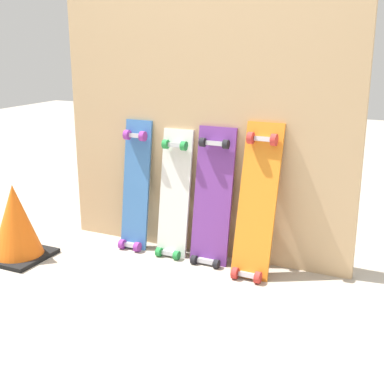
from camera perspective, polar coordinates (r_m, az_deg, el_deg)
ground_plane at (r=3.12m, az=0.56°, el=-6.80°), size 12.00×12.00×0.00m
plywood_wall_panel at (r=2.96m, az=1.19°, el=8.48°), size 1.75×0.04×1.64m
skateboard_blue at (r=3.16m, az=-6.13°, el=0.13°), size 0.17×0.19×0.83m
skateboard_white at (r=3.04m, az=-1.95°, el=-0.80°), size 0.19×0.19×0.80m
skateboard_purple at (r=2.93m, az=2.20°, el=-1.16°), size 0.22×0.20×0.83m
skateboard_orange at (r=2.79m, az=6.97°, el=-1.66°), size 0.20×0.28×0.87m
traffic_cone at (r=3.17m, az=-18.52°, el=-3.12°), size 0.33×0.33×0.44m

